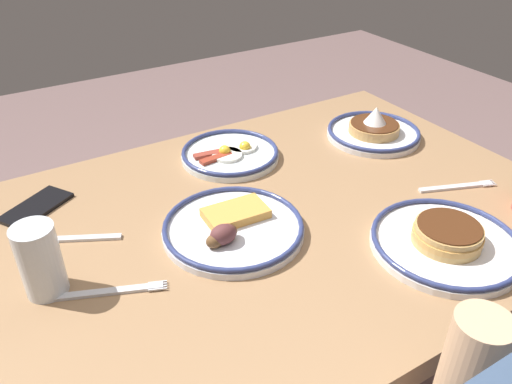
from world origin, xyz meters
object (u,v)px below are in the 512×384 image
Objects in this scene: plate_far_side at (446,241)px; fork_far at (110,292)px; plate_far_companion at (374,130)px; cell_phone at (36,207)px; tea_spoon at (55,239)px; fork_near at (458,187)px; plate_center_pancakes at (233,227)px; plate_near_main at (230,154)px; drinking_glass at (41,264)px.

fork_far is (0.57, -0.21, -0.01)m from plate_far_side.
fork_far is at bearing 15.44° from plate_far_companion.
tea_spoon reaches higher than cell_phone.
fork_near is at bearing -145.34° from plate_far_side.
fork_near is at bearing 167.60° from plate_center_pancakes.
plate_far_side is (0.20, 0.42, -0.00)m from plate_far_companion.
fork_far is 0.20m from tea_spoon.
plate_far_companion reaches higher than fork_far.
plate_far_companion is 0.82m from tea_spoon.
plate_far_side reaches higher than plate_near_main.
cell_phone reaches higher than fork_near.
plate_near_main is at bearing -165.63° from tea_spoon.
plate_far_side is 0.71m from drinking_glass.
plate_far_companion is at bearing -115.64° from plate_far_side.
cell_phone is at bearing -25.86° from fork_near.
drinking_glass is 0.86m from fork_near.
fork_far is at bearing 67.41° from cell_phone.
plate_far_companion is 0.87× the size of plate_far_side.
fork_far is 1.03× the size of tea_spoon.
cell_phone is at bearing -80.36° from fork_far.
fork_near is (-0.37, 0.38, -0.01)m from plate_near_main.
plate_center_pancakes is 1.00× the size of plate_far_side.
plate_near_main is 0.45m from cell_phone.
plate_near_main is 1.28× the size of fork_far.
plate_far_companion is at bearing -164.56° from fork_far.
drinking_glass reaches higher than tea_spoon.
plate_center_pancakes is 0.34m from tea_spoon.
plate_far_side is at bearing 108.92° from plate_near_main.
drinking_glass reaches higher than plate_far_companion.
cell_phone is 0.83× the size of fork_near.
plate_center_pancakes is 0.52m from fork_near.
plate_near_main is 1.83× the size of drinking_glass.
fork_near is 0.76m from fork_far.
drinking_glass is 0.75× the size of fork_near.
plate_center_pancakes is 2.12× the size of drinking_glass.
plate_near_main is 0.86× the size of plate_center_pancakes.
fork_far is at bearing -19.83° from plate_far_side.
plate_center_pancakes reaches higher than fork_far.
plate_far_side is 1.91× the size of cell_phone.
drinking_glass is 0.70× the size of fork_far.
plate_far_companion is 1.39× the size of fork_near.
fork_near is 0.94× the size of fork_far.
drinking_glass reaches higher than plate_near_main.
cell_phone is at bearing -96.91° from drinking_glass.
plate_center_pancakes is 1.54× the size of tea_spoon.
tea_spoon is (0.30, -0.15, -0.01)m from plate_center_pancakes.
tea_spoon is (-0.01, 0.13, 0.00)m from cell_phone.
plate_near_main is 0.53m from fork_near.
drinking_glass is 0.27m from cell_phone.
plate_far_companion is 1.30× the size of fork_far.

